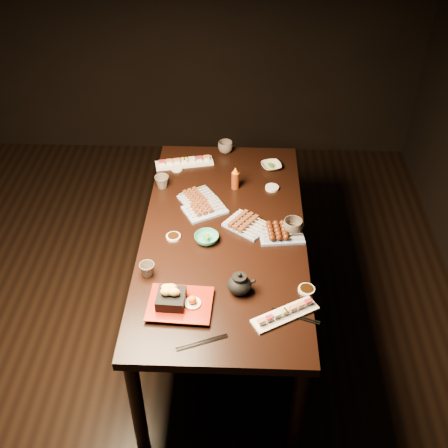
{
  "coord_description": "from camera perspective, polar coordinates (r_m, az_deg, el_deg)",
  "views": [
    {
      "loc": [
        0.52,
        -1.99,
        2.75
      ],
      "look_at": [
        0.43,
        0.44,
        0.77
      ],
      "focal_mm": 45.0,
      "sensor_mm": 36.0,
      "label": 1
    }
  ],
  "objects": [
    {
      "name": "sauce_dish_west",
      "position": [
        3.08,
        -5.17,
        -1.3
      ],
      "size": [
        0.09,
        0.09,
        0.01
      ],
      "primitive_type": "cylinder",
      "rotation": [
        0.0,
        0.0,
        0.07
      ],
      "color": "white",
      "rests_on": "dining_table"
    },
    {
      "name": "tsukune_plate",
      "position": [
        3.09,
        5.84,
        -0.72
      ],
      "size": [
        0.26,
        0.2,
        0.06
      ],
      "primitive_type": null,
      "rotation": [
        0.0,
        0.0,
        0.12
      ],
      "color": "#828EB6",
      "rests_on": "dining_table"
    },
    {
      "name": "sauce_dish_se",
      "position": [
        2.81,
        8.37,
        -6.6
      ],
      "size": [
        0.1,
        0.1,
        0.01
      ],
      "primitive_type": "cylinder",
      "rotation": [
        0.0,
        0.0,
        0.24
      ],
      "color": "white",
      "rests_on": "dining_table"
    },
    {
      "name": "teacup_far_left",
      "position": [
        3.45,
        -6.31,
        4.27
      ],
      "size": [
        0.11,
        0.11,
        0.08
      ],
      "primitive_type": "imported",
      "rotation": [
        0.0,
        0.0,
        0.38
      ],
      "color": "#4F453D",
      "rests_on": "dining_table"
    },
    {
      "name": "yakitori_plate_left",
      "position": [
        3.34,
        -2.72,
        2.94
      ],
      "size": [
        0.25,
        0.23,
        0.05
      ],
      "primitive_type": null,
      "rotation": [
        0.0,
        0.0,
        0.58
      ],
      "color": "#828EB6",
      "rests_on": "dining_table"
    },
    {
      "name": "yakitori_plate_center",
      "position": [
        3.24,
        -1.97,
        1.76
      ],
      "size": [
        0.29,
        0.26,
        0.06
      ],
      "primitive_type": null,
      "rotation": [
        0.0,
        0.0,
        0.5
      ],
      "color": "#828EB6",
      "rests_on": "dining_table"
    },
    {
      "name": "sauce_dish_nw",
      "position": [
        3.62,
        -4.81,
        5.63
      ],
      "size": [
        0.08,
        0.08,
        0.01
      ],
      "primitive_type": "cylinder",
      "rotation": [
        0.0,
        0.0,
        -0.12
      ],
      "color": "white",
      "rests_on": "dining_table"
    },
    {
      "name": "condiment_bottle",
      "position": [
        3.4,
        1.16,
        4.71
      ],
      "size": [
        0.06,
        0.06,
        0.15
      ],
      "primitive_type": "cylinder",
      "rotation": [
        0.0,
        0.0,
        -0.28
      ],
      "color": "#65260D",
      "rests_on": "dining_table"
    },
    {
      "name": "sushi_platter_far",
      "position": [
        3.66,
        -4.06,
        6.4
      ],
      "size": [
        0.39,
        0.18,
        0.05
      ],
      "primitive_type": null,
      "rotation": [
        0.0,
        0.0,
        3.37
      ],
      "color": "white",
      "rests_on": "dining_table"
    },
    {
      "name": "chopsticks_se",
      "position": [
        2.69,
        7.26,
        -9.27
      ],
      "size": [
        0.23,
        0.1,
        0.01
      ],
      "primitive_type": null,
      "rotation": [
        0.0,
        0.0,
        -0.34
      ],
      "color": "black",
      "rests_on": "dining_table"
    },
    {
      "name": "dining_table",
      "position": [
        3.36,
        -0.03,
        -5.76
      ],
      "size": [
        1.02,
        1.86,
        0.75
      ],
      "primitive_type": "cube",
      "rotation": [
        0.0,
        0.0,
        0.07
      ],
      "color": "black",
      "rests_on": "ground"
    },
    {
      "name": "teacup_mid_right",
      "position": [
        3.1,
        7.0,
        -0.28
      ],
      "size": [
        0.14,
        0.14,
        0.09
      ],
      "primitive_type": "imported",
      "rotation": [
        0.0,
        0.0,
        0.39
      ],
      "color": "#4F453D",
      "rests_on": "dining_table"
    },
    {
      "name": "teacup_near_left",
      "position": [
        2.86,
        -7.8,
        -4.62
      ],
      "size": [
        0.09,
        0.09,
        0.07
      ],
      "primitive_type": "imported",
      "rotation": [
        0.0,
        0.0,
        0.12
      ],
      "color": "#4F453D",
      "rests_on": "dining_table"
    },
    {
      "name": "edamame_bowl_cream",
      "position": [
        3.63,
        4.82,
        5.9
      ],
      "size": [
        0.16,
        0.16,
        0.03
      ],
      "primitive_type": "imported",
      "rotation": [
        0.0,
        0.0,
        0.3
      ],
      "color": "beige",
      "rests_on": "dining_table"
    },
    {
      "name": "teapot",
      "position": [
        2.74,
        1.56,
        -5.97
      ],
      "size": [
        0.16,
        0.16,
        0.12
      ],
      "primitive_type": null,
      "rotation": [
        0.0,
        0.0,
        0.18
      ],
      "color": "black",
      "rests_on": "dining_table"
    },
    {
      "name": "yakitori_plate_right",
      "position": [
        3.13,
        2.27,
        0.15
      ],
      "size": [
        0.28,
        0.27,
        0.06
      ],
      "primitive_type": null,
      "rotation": [
        0.0,
        0.0,
        -0.63
      ],
      "color": "#828EB6",
      "rests_on": "dining_table"
    },
    {
      "name": "sauce_dish_east",
      "position": [
        3.45,
        4.9,
        3.69
      ],
      "size": [
        0.11,
        0.11,
        0.01
      ],
      "primitive_type": "cylinder",
      "rotation": [
        0.0,
        0.0,
        0.42
      ],
      "color": "white",
      "rests_on": "dining_table"
    },
    {
      "name": "tempura_tray",
      "position": [
        2.68,
        -4.54,
        -7.57
      ],
      "size": [
        0.32,
        0.26,
        0.11
      ],
      "primitive_type": null,
      "rotation": [
        0.0,
        0.0,
        -0.05
      ],
      "color": "black",
      "rests_on": "dining_table"
    },
    {
      "name": "teacup_far_right",
      "position": [
        3.77,
        0.15,
        7.82
      ],
      "size": [
        0.13,
        0.13,
        0.08
      ],
      "primitive_type": "imported",
      "rotation": [
        0.0,
        0.0,
        -0.33
      ],
      "color": "#4F453D",
      "rests_on": "dining_table"
    },
    {
      "name": "sushi_platter_near",
      "position": [
        2.67,
        6.24,
        -8.93
      ],
      "size": [
        0.33,
        0.25,
        0.04
      ],
      "primitive_type": null,
      "rotation": [
        0.0,
        0.0,
        0.53
      ],
      "color": "white",
      "rests_on": "dining_table"
    },
    {
      "name": "edamame_bowl_green",
      "position": [
        3.04,
        -1.79,
        -1.45
      ],
      "size": [
        0.18,
        0.18,
        0.04
      ],
      "primitive_type": "imported",
      "rotation": [
        0.0,
        0.0,
        0.49
      ],
      "color": "#2F9274",
      "rests_on": "dining_table"
    },
    {
      "name": "ground",
      "position": [
        3.44,
        -7.71,
        -14.56
      ],
      "size": [
        5.0,
        5.0,
        0.0
      ],
      "primitive_type": "plane",
      "color": "black",
      "rests_on": "ground"
    },
    {
      "name": "chopsticks_near",
      "position": [
        2.57,
        -2.27,
        -11.89
      ],
      "size": [
        0.23,
        0.11,
        0.01
      ],
      "primitive_type": null,
      "rotation": [
        0.0,
        0.0,
        0.37
      ],
      "color": "black",
      "rests_on": "dining_table"
    }
  ]
}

